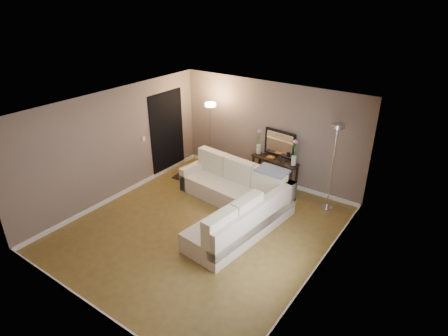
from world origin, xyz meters
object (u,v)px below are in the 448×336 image
Objects in this scene: floor_lamp_lit at (211,124)px; floor_lamp_unlit at (334,150)px; sectional_sofa at (235,200)px; console_table at (272,171)px.

floor_lamp_lit is 0.96× the size of floor_lamp_unlit.
sectional_sofa is at bearing -39.26° from floor_lamp_lit.
sectional_sofa is 2.39m from floor_lamp_unlit.
sectional_sofa is 1.43× the size of floor_lamp_unlit.
sectional_sofa is 1.49× the size of floor_lamp_lit.
floor_lamp_unlit is (1.57, -0.22, 1.01)m from console_table.
console_table is at bearing 172.12° from floor_lamp_unlit.
console_table is 1.88m from floor_lamp_unlit.
floor_lamp_unlit is at bearing 41.36° from sectional_sofa.
sectional_sofa is at bearing -91.02° from console_table.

